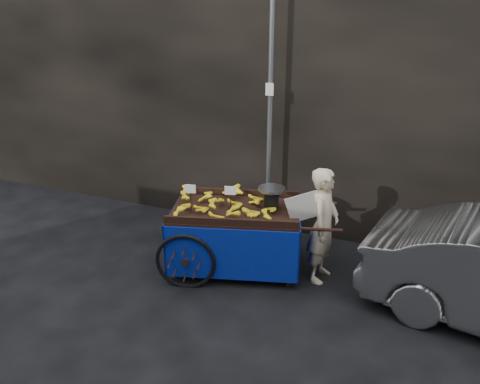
% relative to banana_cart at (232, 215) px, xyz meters
% --- Properties ---
extents(ground, '(80.00, 80.00, 0.00)m').
position_rel_banana_cart_xyz_m(ground, '(-0.15, -0.18, -0.82)').
color(ground, black).
rests_on(ground, ground).
extents(building_wall, '(13.50, 2.00, 5.00)m').
position_rel_banana_cart_xyz_m(building_wall, '(0.25, 2.42, 1.68)').
color(building_wall, black).
rests_on(building_wall, ground).
extents(street_pole, '(0.12, 0.10, 4.00)m').
position_rel_banana_cart_xyz_m(street_pole, '(0.15, 1.12, 1.19)').
color(street_pole, slate).
rests_on(street_pole, ground).
extents(banana_cart, '(2.64, 1.72, 1.32)m').
position_rel_banana_cart_xyz_m(banana_cart, '(0.00, 0.00, 0.00)').
color(banana_cart, black).
rests_on(banana_cart, ground).
extents(vendor, '(0.72, 0.61, 1.61)m').
position_rel_banana_cart_xyz_m(vendor, '(1.25, 0.19, -0.01)').
color(vendor, '#C6B393').
rests_on(vendor, ground).
extents(plastic_bag, '(0.30, 0.24, 0.27)m').
position_rel_banana_cart_xyz_m(plastic_bag, '(0.79, 0.07, -0.68)').
color(plastic_bag, blue).
rests_on(plastic_bag, ground).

